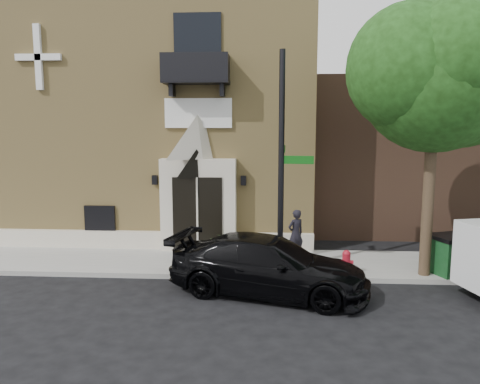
% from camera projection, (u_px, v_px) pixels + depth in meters
% --- Properties ---
extents(ground, '(120.00, 120.00, 0.00)m').
position_uv_depth(ground, '(219.00, 280.00, 13.67)').
color(ground, black).
rests_on(ground, ground).
extents(sidewalk, '(42.00, 3.00, 0.15)m').
position_uv_depth(sidewalk, '(255.00, 263.00, 15.08)').
color(sidewalk, gray).
rests_on(sidewalk, ground).
extents(church, '(12.20, 11.01, 9.30)m').
position_uv_depth(church, '(172.00, 122.00, 21.06)').
color(church, tan).
rests_on(church, ground).
extents(street_tree_left, '(4.97, 4.38, 7.77)m').
position_uv_depth(street_tree_left, '(438.00, 75.00, 12.80)').
color(street_tree_left, '#38281C').
rests_on(street_tree_left, sidewalk).
extents(black_sedan, '(5.71, 3.47, 1.55)m').
position_uv_depth(black_sedan, '(269.00, 266.00, 12.48)').
color(black_sedan, black).
rests_on(black_sedan, ground).
extents(street_sign, '(1.02, 1.09, 6.48)m').
position_uv_depth(street_sign, '(282.00, 163.00, 13.67)').
color(street_sign, black).
rests_on(street_sign, sidewalk).
extents(fire_hydrant, '(0.41, 0.33, 0.72)m').
position_uv_depth(fire_hydrant, '(346.00, 262.00, 13.70)').
color(fire_hydrant, '#A31524').
rests_on(fire_hydrant, sidewalk).
extents(dumpster, '(1.99, 1.58, 1.14)m').
position_uv_depth(dumpster, '(460.00, 253.00, 13.86)').
color(dumpster, '#103D16').
rests_on(dumpster, sidewalk).
extents(planter, '(0.77, 0.70, 0.76)m').
position_uv_depth(planter, '(221.00, 244.00, 15.77)').
color(planter, '#3C612C').
rests_on(planter, sidewalk).
extents(pedestrian_near, '(0.70, 0.64, 1.61)m').
position_uv_depth(pedestrian_near, '(296.00, 234.00, 15.35)').
color(pedestrian_near, black).
rests_on(pedestrian_near, sidewalk).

